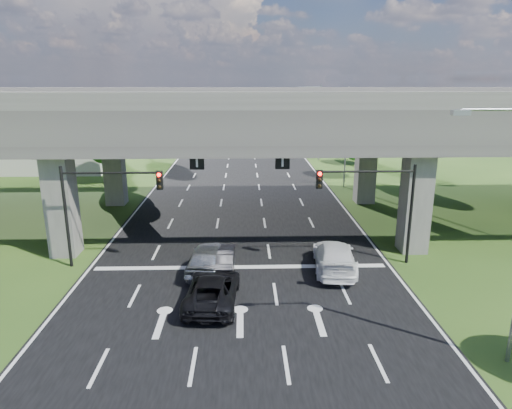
{
  "coord_description": "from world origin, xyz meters",
  "views": [
    {
      "loc": [
        0.2,
        -21.33,
        10.69
      ],
      "look_at": [
        1.01,
        7.07,
        2.85
      ],
      "focal_mm": 32.0,
      "sensor_mm": 36.0,
      "label": 1
    }
  ],
  "objects_px": {
    "signal_left": "(102,198)",
    "streetlight_far": "(343,130)",
    "car_dark": "(221,259)",
    "streetlight_beyond": "(317,117)",
    "car_trailing": "(212,290)",
    "car_white": "(334,256)",
    "signal_right": "(376,196)",
    "car_silver": "(209,257)"
  },
  "relations": [
    {
      "from": "streetlight_far",
      "to": "car_trailing",
      "type": "distance_m",
      "value": 27.89
    },
    {
      "from": "streetlight_beyond",
      "to": "streetlight_far",
      "type": "bearing_deg",
      "value": -90.0
    },
    {
      "from": "signal_left",
      "to": "car_white",
      "type": "relative_size",
      "value": 1.08
    },
    {
      "from": "signal_left",
      "to": "streetlight_beyond",
      "type": "distance_m",
      "value": 40.3
    },
    {
      "from": "signal_left",
      "to": "streetlight_far",
      "type": "distance_m",
      "value": 26.95
    },
    {
      "from": "signal_right",
      "to": "signal_left",
      "type": "height_order",
      "value": "same"
    },
    {
      "from": "streetlight_far",
      "to": "car_silver",
      "type": "xyz_separation_m",
      "value": [
        -11.9,
        -21.0,
        -4.98
      ]
    },
    {
      "from": "signal_left",
      "to": "car_trailing",
      "type": "bearing_deg",
      "value": -36.89
    },
    {
      "from": "signal_right",
      "to": "streetlight_far",
      "type": "height_order",
      "value": "streetlight_far"
    },
    {
      "from": "car_dark",
      "to": "streetlight_beyond",
      "type": "bearing_deg",
      "value": -106.24
    },
    {
      "from": "car_dark",
      "to": "signal_left",
      "type": "bearing_deg",
      "value": -7.38
    },
    {
      "from": "streetlight_far",
      "to": "car_dark",
      "type": "relative_size",
      "value": 2.22
    },
    {
      "from": "streetlight_beyond",
      "to": "car_dark",
      "type": "relative_size",
      "value": 2.22
    },
    {
      "from": "streetlight_beyond",
      "to": "car_dark",
      "type": "xyz_separation_m",
      "value": [
        -11.24,
        -37.0,
        -5.08
      ]
    },
    {
      "from": "car_dark",
      "to": "car_white",
      "type": "relative_size",
      "value": 0.81
    },
    {
      "from": "signal_left",
      "to": "car_dark",
      "type": "distance_m",
      "value": 7.56
    },
    {
      "from": "signal_left",
      "to": "car_white",
      "type": "xyz_separation_m",
      "value": [
        13.22,
        -0.94,
        -3.35
      ]
    },
    {
      "from": "signal_right",
      "to": "signal_left",
      "type": "bearing_deg",
      "value": 180.0
    },
    {
      "from": "signal_right",
      "to": "car_trailing",
      "type": "height_order",
      "value": "signal_right"
    },
    {
      "from": "streetlight_far",
      "to": "streetlight_beyond",
      "type": "distance_m",
      "value": 16.0
    },
    {
      "from": "car_white",
      "to": "car_trailing",
      "type": "height_order",
      "value": "car_white"
    },
    {
      "from": "signal_left",
      "to": "streetlight_far",
      "type": "relative_size",
      "value": 0.6
    },
    {
      "from": "car_dark",
      "to": "car_trailing",
      "type": "height_order",
      "value": "car_dark"
    },
    {
      "from": "streetlight_far",
      "to": "signal_left",
      "type": "bearing_deg",
      "value": -131.78
    },
    {
      "from": "streetlight_far",
      "to": "car_white",
      "type": "height_order",
      "value": "streetlight_far"
    },
    {
      "from": "signal_left",
      "to": "car_dark",
      "type": "bearing_deg",
      "value": -8.03
    },
    {
      "from": "signal_left",
      "to": "car_trailing",
      "type": "distance_m",
      "value": 8.79
    },
    {
      "from": "streetlight_beyond",
      "to": "car_dark",
      "type": "bearing_deg",
      "value": -106.9
    },
    {
      "from": "signal_right",
      "to": "car_dark",
      "type": "xyz_separation_m",
      "value": [
        -8.97,
        -0.94,
        -3.42
      ]
    },
    {
      "from": "streetlight_beyond",
      "to": "car_silver",
      "type": "distance_m",
      "value": 39.18
    },
    {
      "from": "signal_right",
      "to": "streetlight_beyond",
      "type": "xyz_separation_m",
      "value": [
        2.27,
        36.06,
        1.66
      ]
    },
    {
      "from": "signal_left",
      "to": "car_silver",
      "type": "relative_size",
      "value": 1.22
    },
    {
      "from": "car_trailing",
      "to": "car_dark",
      "type": "bearing_deg",
      "value": -89.63
    },
    {
      "from": "car_trailing",
      "to": "streetlight_far",
      "type": "bearing_deg",
      "value": -111.21
    },
    {
      "from": "signal_left",
      "to": "car_white",
      "type": "bearing_deg",
      "value": -4.08
    },
    {
      "from": "streetlight_beyond",
      "to": "signal_right",
      "type": "bearing_deg",
      "value": -93.61
    },
    {
      "from": "streetlight_beyond",
      "to": "car_trailing",
      "type": "distance_m",
      "value": 42.79
    },
    {
      "from": "signal_right",
      "to": "streetlight_far",
      "type": "xyz_separation_m",
      "value": [
        2.27,
        20.06,
        1.66
      ]
    },
    {
      "from": "car_white",
      "to": "car_trailing",
      "type": "relative_size",
      "value": 1.06
    },
    {
      "from": "signal_right",
      "to": "car_dark",
      "type": "distance_m",
      "value": 9.64
    },
    {
      "from": "car_silver",
      "to": "car_white",
      "type": "bearing_deg",
      "value": -172.24
    },
    {
      "from": "streetlight_far",
      "to": "car_silver",
      "type": "relative_size",
      "value": 2.03
    }
  ]
}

